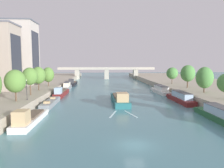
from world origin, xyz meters
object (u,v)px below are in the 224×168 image
Objects in this scene: tree_left_second at (30,76)px; lamppost_left_bank at (27,89)px; tree_left_end_of_row at (15,81)px; moored_boat_left_end at (51,102)px; barge_midriver at (120,99)px; tree_right_by_lamp at (188,73)px; moored_boat_right_end at (181,98)px; moored_boat_right_near at (160,90)px; moored_boat_left_lone at (30,118)px; moored_boat_left_near at (61,93)px; tree_left_far at (48,75)px; moored_boat_left_downstream at (73,83)px; tree_left_nearest at (38,75)px; bridge_far at (107,71)px; tree_right_far at (172,73)px; tree_right_past_mid at (205,78)px; moored_boat_right_lone at (221,115)px; moored_boat_left_gap_after at (67,86)px.

tree_left_second reaches higher than lamppost_left_bank.
moored_boat_left_end is at bearing 49.90° from tree_left_end_of_row.
barge_midriver is 27.66m from tree_right_by_lamp.
moored_boat_right_near is (-0.40, 17.21, -0.08)m from moored_boat_right_end.
moored_boat_right_near is 2.02× the size of tree_right_by_lamp.
moored_boat_left_lone is 30.69m from moored_boat_left_near.
barge_midriver is 31.38m from tree_left_far.
moored_boat_right_near is (33.50, -26.42, 0.11)m from moored_boat_left_downstream.
tree_left_end_of_row is 8.55m from tree_left_second.
tree_right_by_lamp is (7.83, -3.94, 5.83)m from moored_boat_right_near.
bridge_far is at bearing 72.64° from tree_left_nearest.
lamppost_left_bank is at bearing -103.08° from bridge_far.
moored_boat_left_end is 0.90× the size of moored_boat_right_near.
tree_right_far is 54.93m from lamppost_left_bank.
moored_boat_left_downstream is (-0.30, 30.70, 0.03)m from moored_boat_left_near.
barge_midriver is 16.15m from moored_boat_right_end.
moored_boat_right_end is 38.26m from lamppost_left_bank.
tree_right_by_lamp is (0.08, 11.23, 0.60)m from tree_right_past_mid.
moored_boat_right_lone is 35.48m from moored_boat_right_near.
tree_left_end_of_row is 2.98m from lamppost_left_bank.
barge_midriver reaches higher than moored_boat_right_near.
moored_boat_left_downstream is at bearing 85.94° from lamppost_left_bank.
tree_right_far is at bearing -67.04° from bridge_far.
bridge_far is at bearing 78.70° from moored_boat_left_end.
moored_boat_left_lone is 3.03× the size of lamppost_left_bank.
tree_right_far is (46.14, 16.51, -0.33)m from tree_left_nearest.
tree_right_far is at bearing 75.62° from moored_boat_right_end.
moored_boat_left_gap_after reaches higher than moored_boat_right_near.
tree_left_second is at bearing 107.13° from moored_boat_left_lone.
moored_boat_left_gap_after is at bearing 80.10° from tree_left_second.
tree_left_second reaches higher than moored_boat_right_lone.
moored_boat_right_lone is 2.36× the size of tree_right_far.
lamppost_left_bank is at bearing -126.86° from moored_boat_left_end.
tree_left_end_of_row is 0.91× the size of tree_right_by_lamp.
bridge_far is at bearing 99.72° from moored_boat_right_lone.
bridge_far is at bearing 72.21° from moored_boat_left_gap_after.
bridge_far is at bearing 112.96° from tree_right_far.
moored_boat_right_lone is 2.28× the size of tree_left_far.
moored_boat_left_gap_after is at bearing 140.31° from moored_boat_right_end.
tree_right_past_mid is at bearing 4.76° from barge_midriver.
moored_boat_left_near is 42.61m from tree_right_far.
tree_left_far reaches higher than moored_boat_left_near.
moored_boat_left_end is at bearing -89.58° from moored_boat_left_downstream.
tree_right_far is (45.58, 25.70, -0.64)m from tree_left_second.
moored_boat_left_near is at bearing 90.34° from moored_boat_left_lone.
tree_left_nearest is 1.09× the size of tree_right_far.
tree_right_past_mid is (40.77, 19.79, 5.44)m from moored_boat_left_lone.
moored_boat_left_gap_after is at bearing 73.88° from tree_left_nearest.
moored_boat_right_lone is at bearing -98.36° from tree_right_far.
moored_boat_left_downstream is 1.94× the size of tree_left_second.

